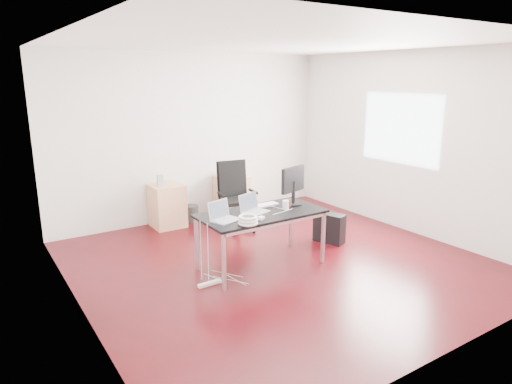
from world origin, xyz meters
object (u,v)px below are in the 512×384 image
desk (261,216)px  office_chair (236,193)px  filing_cabinet_left (167,206)px  pc_tower (329,228)px  filing_cabinet_right (232,195)px

desk → office_chair: (0.49, 1.47, -0.07)m
filing_cabinet_left → pc_tower: 2.65m
filing_cabinet_left → pc_tower: (1.72, -2.02, -0.13)m
desk → filing_cabinet_left: 2.25m
desk → filing_cabinet_left: bearing=99.7°
filing_cabinet_left → filing_cabinet_right: 1.23m
office_chair → filing_cabinet_right: size_ratio=1.54×
filing_cabinet_right → pc_tower: filing_cabinet_right is taller
filing_cabinet_left → filing_cabinet_right: (1.23, 0.00, 0.00)m
desk → office_chair: bearing=71.4°
desk → office_chair: 1.55m
office_chair → filing_cabinet_left: (-0.87, 0.73, -0.26)m
desk → filing_cabinet_left: size_ratio=2.29×
desk → filing_cabinet_right: size_ratio=2.29×
desk → pc_tower: (1.34, 0.18, -0.46)m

